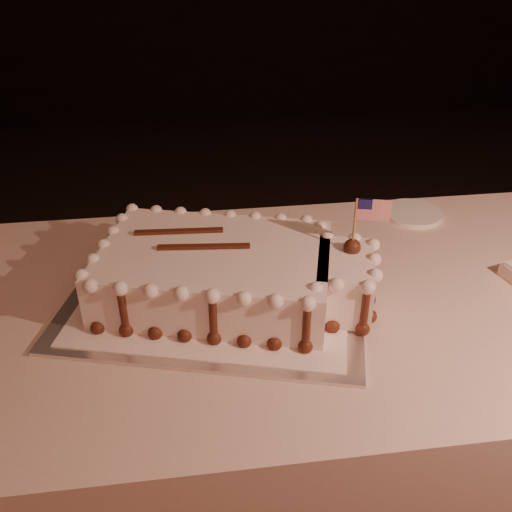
{
  "coord_description": "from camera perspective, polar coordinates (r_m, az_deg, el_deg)",
  "views": [
    {
      "loc": [
        -0.45,
        -0.32,
        1.43
      ],
      "look_at": [
        -0.32,
        0.62,
        0.84
      ],
      "focal_mm": 40.0,
      "sensor_mm": 36.0,
      "label": 1
    }
  ],
  "objects": [
    {
      "name": "doily",
      "position": [
        1.15,
        -3.96,
        -3.8
      ],
      "size": [
        0.61,
        0.52,
        0.0
      ],
      "primitive_type": "cube",
      "rotation": [
        0.0,
        0.0,
        -0.27
      ],
      "color": "white",
      "rests_on": "cake_board"
    },
    {
      "name": "cake_board",
      "position": [
        1.15,
        -3.95,
        -4.01
      ],
      "size": [
        0.68,
        0.58,
        0.01
      ],
      "primitive_type": "cube",
      "rotation": [
        0.0,
        0.0,
        -0.27
      ],
      "color": "silver",
      "rests_on": "banquet_table"
    },
    {
      "name": "side_plate",
      "position": [
        1.51,
        15.38,
        4.14
      ],
      "size": [
        0.15,
        0.15,
        0.01
      ],
      "primitive_type": "cylinder",
      "color": "white",
      "rests_on": "banquet_table"
    },
    {
      "name": "banquet_table",
      "position": [
        1.47,
        13.19,
        -15.12
      ],
      "size": [
        2.4,
        0.8,
        0.75
      ],
      "primitive_type": "cube",
      "color": "beige",
      "rests_on": "ground"
    },
    {
      "name": "sheet_cake",
      "position": [
        1.11,
        -2.5,
        -1.71
      ],
      "size": [
        0.58,
        0.42,
        0.22
      ],
      "color": "white",
      "rests_on": "doily"
    }
  ]
}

